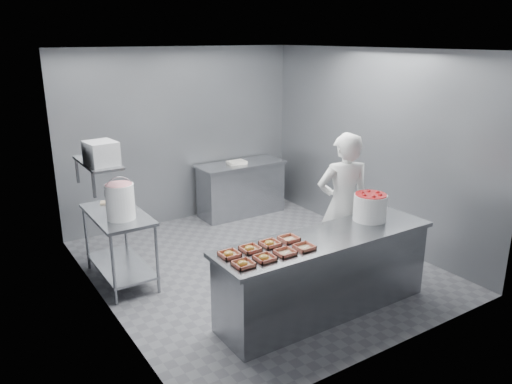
% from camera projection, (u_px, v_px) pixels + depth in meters
% --- Properties ---
extents(floor, '(4.50, 4.50, 0.00)m').
position_uv_depth(floor, '(258.00, 266.00, 6.69)').
color(floor, '#4C4C51').
rests_on(floor, ground).
extents(ceiling, '(4.50, 4.50, 0.00)m').
position_uv_depth(ceiling, '(258.00, 49.00, 5.85)').
color(ceiling, white).
rests_on(ceiling, wall_back).
extents(wall_back, '(4.00, 0.04, 2.80)m').
position_uv_depth(wall_back, '(182.00, 136.00, 8.07)').
color(wall_back, slate).
rests_on(wall_back, ground).
extents(wall_left, '(0.04, 4.50, 2.80)m').
position_uv_depth(wall_left, '(99.00, 191.00, 5.23)').
color(wall_left, slate).
rests_on(wall_left, ground).
extents(wall_right, '(0.04, 4.50, 2.80)m').
position_uv_depth(wall_right, '(372.00, 147.00, 7.31)').
color(wall_right, slate).
rests_on(wall_right, ground).
extents(service_counter, '(2.60, 0.70, 0.90)m').
position_uv_depth(service_counter, '(325.00, 274.00, 5.47)').
color(service_counter, slate).
rests_on(service_counter, ground).
extents(prep_table, '(0.60, 1.20, 0.90)m').
position_uv_depth(prep_table, '(119.00, 236.00, 6.13)').
color(prep_table, slate).
rests_on(prep_table, ground).
extents(back_counter, '(1.50, 0.60, 0.90)m').
position_uv_depth(back_counter, '(241.00, 188.00, 8.54)').
color(back_counter, slate).
rests_on(back_counter, ground).
extents(wall_shelf, '(0.35, 0.90, 0.03)m').
position_uv_depth(wall_shelf, '(98.00, 163.00, 5.76)').
color(wall_shelf, slate).
rests_on(wall_shelf, wall_left).
extents(tray_0, '(0.19, 0.18, 0.06)m').
position_uv_depth(tray_0, '(243.00, 264.00, 4.64)').
color(tray_0, tan).
rests_on(tray_0, service_counter).
extents(tray_1, '(0.19, 0.18, 0.06)m').
position_uv_depth(tray_1, '(265.00, 258.00, 4.76)').
color(tray_1, tan).
rests_on(tray_1, service_counter).
extents(tray_2, '(0.19, 0.18, 0.04)m').
position_uv_depth(tray_2, '(285.00, 252.00, 4.89)').
color(tray_2, tan).
rests_on(tray_2, service_counter).
extents(tray_3, '(0.19, 0.18, 0.04)m').
position_uv_depth(tray_3, '(304.00, 247.00, 5.01)').
color(tray_3, tan).
rests_on(tray_3, service_counter).
extents(tray_4, '(0.19, 0.18, 0.06)m').
position_uv_depth(tray_4, '(229.00, 254.00, 4.84)').
color(tray_4, tan).
rests_on(tray_4, service_counter).
extents(tray_5, '(0.19, 0.18, 0.06)m').
position_uv_depth(tray_5, '(250.00, 249.00, 4.97)').
color(tray_5, tan).
rests_on(tray_5, service_counter).
extents(tray_6, '(0.19, 0.18, 0.06)m').
position_uv_depth(tray_6, '(270.00, 243.00, 5.09)').
color(tray_6, tan).
rests_on(tray_6, service_counter).
extents(tray_7, '(0.19, 0.18, 0.04)m').
position_uv_depth(tray_7, '(289.00, 239.00, 5.22)').
color(tray_7, tan).
rests_on(tray_7, service_counter).
extents(worker, '(0.79, 0.65, 1.85)m').
position_uv_depth(worker, '(343.00, 206.00, 6.21)').
color(worker, white).
rests_on(worker, ground).
extents(strawberry_tub, '(0.38, 0.38, 0.32)m').
position_uv_depth(strawberry_tub, '(370.00, 206.00, 5.76)').
color(strawberry_tub, white).
rests_on(strawberry_tub, service_counter).
extents(glaze_bucket, '(0.35, 0.33, 0.51)m').
position_uv_depth(glaze_bucket, '(120.00, 201.00, 5.79)').
color(glaze_bucket, white).
rests_on(glaze_bucket, prep_table).
extents(bucket_lid, '(0.40, 0.40, 0.03)m').
position_uv_depth(bucket_lid, '(119.00, 206.00, 6.25)').
color(bucket_lid, white).
rests_on(bucket_lid, prep_table).
extents(rag, '(0.18, 0.17, 0.02)m').
position_uv_depth(rag, '(106.00, 202.00, 6.39)').
color(rag, '#CCB28C').
rests_on(rag, prep_table).
extents(appliance, '(0.34, 0.38, 0.27)m').
position_uv_depth(appliance, '(101.00, 153.00, 5.57)').
color(appliance, gray).
rests_on(appliance, wall_shelf).
extents(paper_stack, '(0.32, 0.25, 0.05)m').
position_uv_depth(paper_stack, '(237.00, 162.00, 8.36)').
color(paper_stack, silver).
rests_on(paper_stack, back_counter).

